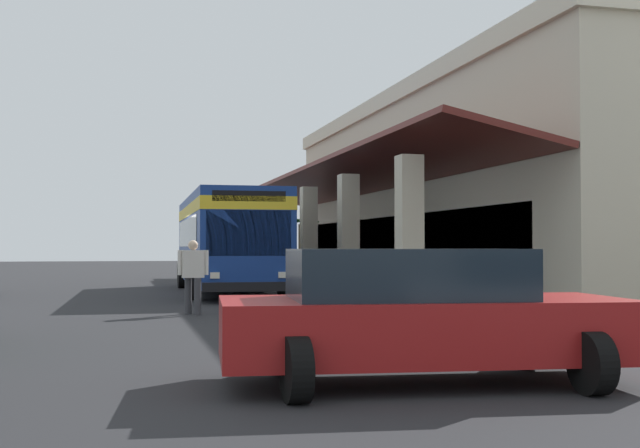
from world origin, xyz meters
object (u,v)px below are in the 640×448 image
Objects in this scene: transit_bus at (227,236)px; pedestrian at (193,273)px; parked_sedan_red at (419,315)px; potted_palm at (300,268)px.

transit_bus reaches higher than pedestrian.
parked_sedan_red is at bearing -0.73° from transit_bus.
pedestrian is at bearing -21.13° from potted_palm.
potted_palm is at bearing 170.55° from parked_sedan_red.
parked_sedan_red is 1.71× the size of potted_palm.
transit_bus is 4.22× the size of potted_palm.
transit_bus is at bearing 179.27° from parked_sedan_red.
parked_sedan_red is 2.78× the size of pedestrian.
potted_palm is (-14.61, 5.64, -0.28)m from pedestrian.
pedestrian is 0.61× the size of potted_palm.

